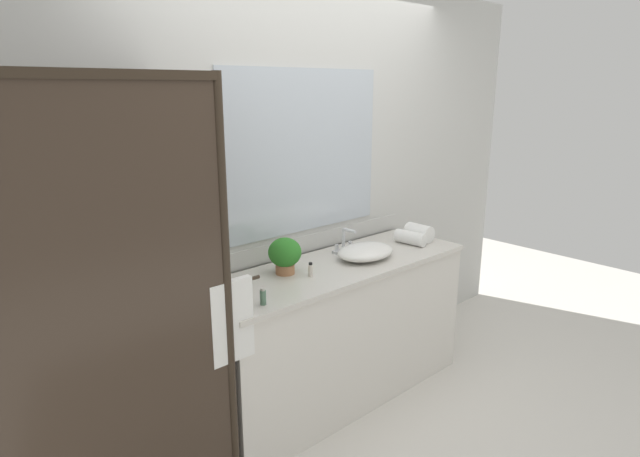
{
  "coord_description": "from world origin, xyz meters",
  "views": [
    {
      "loc": [
        -2.11,
        -2.16,
        1.94
      ],
      "look_at": [
        -0.15,
        0.0,
        1.15
      ],
      "focal_mm": 29.55,
      "sensor_mm": 36.0,
      "label": 1
    }
  ],
  "objects_px": {
    "amenity_bottle_body_wash": "(263,297)",
    "rolled_towel_middle": "(410,238)",
    "rolled_towel_near_edge": "(419,233)",
    "soap_dish": "(223,285)",
    "amenity_bottle_conditioner": "(311,270)",
    "faucet": "(344,244)",
    "potted_plant": "(285,254)",
    "sink_basin": "(365,252)"
  },
  "relations": [
    {
      "from": "potted_plant",
      "to": "amenity_bottle_conditioner",
      "type": "height_order",
      "value": "potted_plant"
    },
    {
      "from": "amenity_bottle_body_wash",
      "to": "soap_dish",
      "type": "bearing_deg",
      "value": 94.04
    },
    {
      "from": "amenity_bottle_conditioner",
      "to": "soap_dish",
      "type": "bearing_deg",
      "value": 158.45
    },
    {
      "from": "potted_plant",
      "to": "soap_dish",
      "type": "distance_m",
      "value": 0.4
    },
    {
      "from": "amenity_bottle_conditioner",
      "to": "sink_basin",
      "type": "bearing_deg",
      "value": 1.55
    },
    {
      "from": "potted_plant",
      "to": "rolled_towel_near_edge",
      "type": "bearing_deg",
      "value": -5.39
    },
    {
      "from": "faucet",
      "to": "potted_plant",
      "type": "xyz_separation_m",
      "value": [
        -0.54,
        -0.07,
        0.07
      ]
    },
    {
      "from": "amenity_bottle_conditioner",
      "to": "rolled_towel_middle",
      "type": "height_order",
      "value": "rolled_towel_middle"
    },
    {
      "from": "sink_basin",
      "to": "rolled_towel_near_edge",
      "type": "bearing_deg",
      "value": 1.68
    },
    {
      "from": "faucet",
      "to": "rolled_towel_middle",
      "type": "xyz_separation_m",
      "value": [
        0.45,
        -0.18,
        -0.01
      ]
    },
    {
      "from": "potted_plant",
      "to": "soap_dish",
      "type": "height_order",
      "value": "potted_plant"
    },
    {
      "from": "amenity_bottle_body_wash",
      "to": "rolled_towel_middle",
      "type": "relative_size",
      "value": 0.4
    },
    {
      "from": "faucet",
      "to": "rolled_towel_near_edge",
      "type": "bearing_deg",
      "value": -16.81
    },
    {
      "from": "amenity_bottle_body_wash",
      "to": "rolled_towel_middle",
      "type": "bearing_deg",
      "value": 6.85
    },
    {
      "from": "soap_dish",
      "to": "rolled_towel_near_edge",
      "type": "relative_size",
      "value": 0.55
    },
    {
      "from": "faucet",
      "to": "soap_dish",
      "type": "bearing_deg",
      "value": -178.95
    },
    {
      "from": "potted_plant",
      "to": "sink_basin",
      "type": "bearing_deg",
      "value": -12.53
    },
    {
      "from": "potted_plant",
      "to": "amenity_bottle_conditioner",
      "type": "bearing_deg",
      "value": -59.75
    },
    {
      "from": "soap_dish",
      "to": "rolled_towel_near_edge",
      "type": "bearing_deg",
      "value": -5.86
    },
    {
      "from": "faucet",
      "to": "sink_basin",
      "type": "bearing_deg",
      "value": -90.0
    },
    {
      "from": "amenity_bottle_conditioner",
      "to": "rolled_towel_near_edge",
      "type": "xyz_separation_m",
      "value": [
        1.02,
        0.03,
        0.02
      ]
    },
    {
      "from": "faucet",
      "to": "soap_dish",
      "type": "relative_size",
      "value": 1.7
    },
    {
      "from": "amenity_bottle_body_wash",
      "to": "rolled_towel_middle",
      "type": "xyz_separation_m",
      "value": [
        1.35,
        0.16,
        0.0
      ]
    },
    {
      "from": "soap_dish",
      "to": "rolled_towel_near_edge",
      "type": "xyz_separation_m",
      "value": [
        1.48,
        -0.15,
        0.05
      ]
    },
    {
      "from": "faucet",
      "to": "potted_plant",
      "type": "relative_size",
      "value": 0.8
    },
    {
      "from": "soap_dish",
      "to": "amenity_bottle_body_wash",
      "type": "xyz_separation_m",
      "value": [
        0.02,
        -0.33,
        0.03
      ]
    },
    {
      "from": "sink_basin",
      "to": "soap_dish",
      "type": "relative_size",
      "value": 3.92
    },
    {
      "from": "sink_basin",
      "to": "rolled_towel_near_edge",
      "type": "xyz_separation_m",
      "value": [
        0.56,
        0.02,
        0.01
      ]
    },
    {
      "from": "sink_basin",
      "to": "potted_plant",
      "type": "height_order",
      "value": "potted_plant"
    },
    {
      "from": "potted_plant",
      "to": "rolled_towel_near_edge",
      "type": "height_order",
      "value": "potted_plant"
    },
    {
      "from": "amenity_bottle_body_wash",
      "to": "rolled_towel_middle",
      "type": "height_order",
      "value": "rolled_towel_middle"
    },
    {
      "from": "sink_basin",
      "to": "amenity_bottle_conditioner",
      "type": "bearing_deg",
      "value": -178.45
    },
    {
      "from": "soap_dish",
      "to": "rolled_towel_near_edge",
      "type": "distance_m",
      "value": 1.49
    },
    {
      "from": "sink_basin",
      "to": "soap_dish",
      "type": "bearing_deg",
      "value": 169.64
    },
    {
      "from": "faucet",
      "to": "amenity_bottle_conditioner",
      "type": "bearing_deg",
      "value": -156.86
    },
    {
      "from": "amenity_bottle_conditioner",
      "to": "potted_plant",
      "type": "bearing_deg",
      "value": 120.25
    },
    {
      "from": "amenity_bottle_body_wash",
      "to": "rolled_towel_near_edge",
      "type": "bearing_deg",
      "value": 6.8
    },
    {
      "from": "sink_basin",
      "to": "amenity_bottle_conditioner",
      "type": "xyz_separation_m",
      "value": [
        -0.46,
        -0.01,
        -0.01
      ]
    },
    {
      "from": "sink_basin",
      "to": "rolled_towel_middle",
      "type": "height_order",
      "value": "rolled_towel_middle"
    },
    {
      "from": "sink_basin",
      "to": "faucet",
      "type": "xyz_separation_m",
      "value": [
        0.0,
        0.19,
        0.01
      ]
    },
    {
      "from": "sink_basin",
      "to": "amenity_bottle_conditioner",
      "type": "relative_size",
      "value": 4.81
    },
    {
      "from": "rolled_towel_near_edge",
      "to": "rolled_towel_middle",
      "type": "distance_m",
      "value": 0.11
    }
  ]
}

